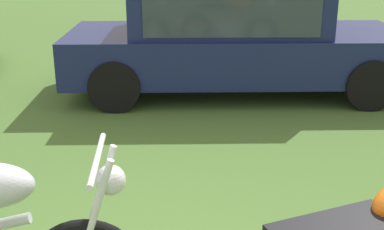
# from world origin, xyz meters

# --- Properties ---
(car_navy) EXTENTS (4.79, 2.50, 1.43)m
(car_navy) POSITION_xyz_m (0.16, 4.78, 0.80)
(car_navy) COLOR #161E4C
(car_navy) RESTS_ON ground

